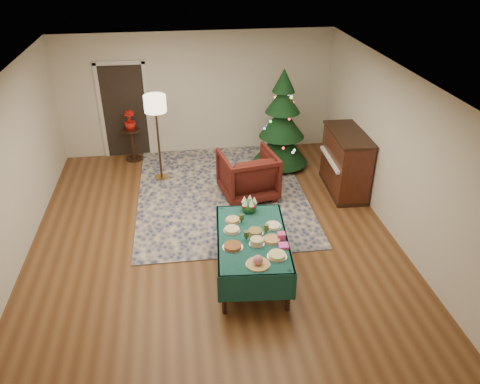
{
  "coord_description": "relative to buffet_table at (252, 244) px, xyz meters",
  "views": [
    {
      "loc": [
        -0.48,
        -6.56,
        4.55
      ],
      "look_at": [
        0.44,
        -0.13,
        0.87
      ],
      "focal_mm": 35.0,
      "sensor_mm": 36.0,
      "label": 1
    }
  ],
  "objects": [
    {
      "name": "floor_lamp",
      "position": [
        -1.35,
        3.32,
        0.96
      ],
      "size": [
        0.43,
        0.43,
        1.77
      ],
      "color": "#A57F3F",
      "rests_on": "ground"
    },
    {
      "name": "platter_2",
      "position": [
        -0.31,
        -0.23,
        0.16
      ],
      "size": [
        0.29,
        0.29,
        0.05
      ],
      "color": "silver",
      "rests_on": "buffet_table"
    },
    {
      "name": "rug",
      "position": [
        -0.19,
        2.52,
        -0.54
      ],
      "size": [
        3.24,
        4.23,
        0.02
      ],
      "primitive_type": "cube",
      "rotation": [
        0.0,
        0.0,
        -0.01
      ],
      "color": "#131B47",
      "rests_on": "ground"
    },
    {
      "name": "buffet_table",
      "position": [
        0.0,
        0.0,
        0.0
      ],
      "size": [
        1.18,
        1.84,
        0.68
      ],
      "color": "black",
      "rests_on": "ground"
    },
    {
      "name": "gift_box",
      "position": [
        0.4,
        -0.11,
        0.18
      ],
      "size": [
        0.12,
        0.12,
        0.09
      ],
      "primitive_type": "cube",
      "rotation": [
        0.0,
        0.0,
        -0.09
      ],
      "color": "#E64089",
      "rests_on": "buffet_table"
    },
    {
      "name": "goblet_1",
      "position": [
        0.21,
        0.04,
        0.22
      ],
      "size": [
        0.07,
        0.07,
        0.16
      ],
      "color": "#2D471E",
      "rests_on": "buffet_table"
    },
    {
      "name": "platter_3",
      "position": [
        0.03,
        -0.2,
        0.18
      ],
      "size": [
        0.22,
        0.22,
        0.09
      ],
      "color": "silver",
      "rests_on": "buffet_table"
    },
    {
      "name": "goblet_0",
      "position": [
        -0.1,
        0.36,
        0.22
      ],
      "size": [
        0.07,
        0.07,
        0.16
      ],
      "color": "#2D471E",
      "rests_on": "buffet_table"
    },
    {
      "name": "centerpiece",
      "position": [
        0.06,
        0.68,
        0.25
      ],
      "size": [
        0.25,
        0.25,
        0.28
      ],
      "color": "#1E4C1E",
      "rests_on": "buffet_table"
    },
    {
      "name": "room_shell",
      "position": [
        -0.48,
        1.12,
        0.8
      ],
      "size": [
        7.0,
        7.0,
        7.0
      ],
      "color": "#593319",
      "rests_on": "ground"
    },
    {
      "name": "armchair",
      "position": [
        0.31,
        2.34,
        -0.04
      ],
      "size": [
        1.13,
        1.08,
        1.01
      ],
      "primitive_type": "imported",
      "rotation": [
        0.0,
        0.0,
        3.32
      ],
      "color": "#46140F",
      "rests_on": "ground"
    },
    {
      "name": "doorway",
      "position": [
        -2.08,
        4.6,
        0.55
      ],
      "size": [
        1.08,
        0.04,
        2.16
      ],
      "color": "black",
      "rests_on": "ground"
    },
    {
      "name": "platter_8",
      "position": [
        -0.22,
        0.45,
        0.15
      ],
      "size": [
        0.24,
        0.24,
        0.04
      ],
      "color": "silver",
      "rests_on": "buffet_table"
    },
    {
      "name": "napkin_stack",
      "position": [
        0.39,
        -0.31,
        0.15
      ],
      "size": [
        0.15,
        0.15,
        0.04
      ],
      "primitive_type": "cube",
      "rotation": [
        0.0,
        0.0,
        -0.09
      ],
      "color": "#EB41BC",
      "rests_on": "buffet_table"
    },
    {
      "name": "christmas_tree",
      "position": [
        1.22,
        3.56,
        0.41
      ],
      "size": [
        1.53,
        1.53,
        2.14
      ],
      "color": "black",
      "rests_on": "ground"
    },
    {
      "name": "platter_7",
      "position": [
        0.35,
        0.21,
        0.15
      ],
      "size": [
        0.26,
        0.26,
        0.04
      ],
      "color": "silver",
      "rests_on": "buffet_table"
    },
    {
      "name": "platter_4",
      "position": [
        0.26,
        -0.13,
        0.15
      ],
      "size": [
        0.28,
        0.28,
        0.04
      ],
      "color": "silver",
      "rests_on": "buffet_table"
    },
    {
      "name": "platter_6",
      "position": [
        0.06,
        0.06,
        0.17
      ],
      "size": [
        0.24,
        0.24,
        0.07
      ],
      "color": "silver",
      "rests_on": "buffet_table"
    },
    {
      "name": "goblet_2",
      "position": [
        -0.1,
        -0.09,
        0.22
      ],
      "size": [
        0.07,
        0.07,
        0.16
      ],
      "color": "#2D471E",
      "rests_on": "buffet_table"
    },
    {
      "name": "platter_1",
      "position": [
        0.25,
        -0.52,
        0.16
      ],
      "size": [
        0.27,
        0.27,
        0.06
      ],
      "color": "silver",
      "rests_on": "buffet_table"
    },
    {
      "name": "potted_plant",
      "position": [
        -1.97,
        4.32,
        0.29
      ],
      "size": [
        0.24,
        0.43,
        0.24
      ],
      "primitive_type": "imported",
      "color": "red",
      "rests_on": "side_table"
    },
    {
      "name": "platter_5",
      "position": [
        -0.27,
        0.18,
        0.16
      ],
      "size": [
        0.25,
        0.25,
        0.05
      ],
      "color": "silver",
      "rests_on": "buffet_table"
    },
    {
      "name": "piano",
      "position": [
        2.21,
        2.31,
        0.04
      ],
      "size": [
        0.71,
        1.42,
        1.21
      ],
      "color": "black",
      "rests_on": "ground"
    },
    {
      "name": "side_table",
      "position": [
        -1.97,
        4.32,
        -0.2
      ],
      "size": [
        0.4,
        0.4,
        0.72
      ],
      "color": "black",
      "rests_on": "ground"
    },
    {
      "name": "platter_0",
      "position": [
        -0.03,
        -0.65,
        0.19
      ],
      "size": [
        0.32,
        0.32,
        0.15
      ],
      "color": "silver",
      "rests_on": "buffet_table"
    }
  ]
}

